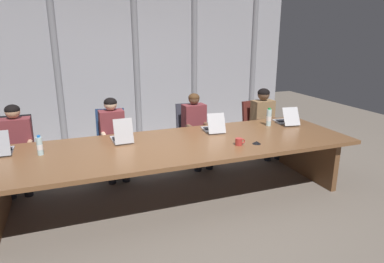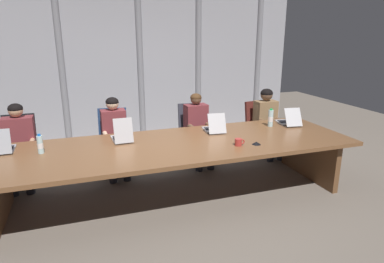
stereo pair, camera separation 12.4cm
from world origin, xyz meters
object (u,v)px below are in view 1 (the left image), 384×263
object	(u,v)px
person_left_end	(16,143)
water_bottle_primary	(40,146)
laptop_center	(213,127)
person_left_mid	(113,133)
person_right_mid	(265,118)
laptop_left_end	(2,149)
water_bottle_secondary	(269,118)
laptop_right_mid	(286,120)
laptop_left_mid	(122,137)
office_chair_center	(191,141)
office_chair_left_mid	(112,150)
office_chair_right_mid	(258,134)
person_center	(196,126)
office_chair_left_end	(18,160)
conference_mic_left_side	(257,142)
coffee_mug_near	(239,142)

from	to	relation	value
person_left_end	water_bottle_primary	bearing A→B (deg)	22.37
laptop_center	person_left_mid	bearing A→B (deg)	68.75
person_right_mid	laptop_left_end	bearing A→B (deg)	-81.99
water_bottle_secondary	person_left_mid	bearing A→B (deg)	163.20
laptop_right_mid	laptop_left_end	bearing A→B (deg)	97.95
laptop_left_mid	person_left_end	xyz separation A→B (m)	(-1.30, 0.67, -0.14)
person_left_mid	person_right_mid	size ratio (longest dim) A/B	1.01
laptop_left_end	office_chair_center	distance (m)	2.77
office_chair_left_mid	water_bottle_primary	bearing A→B (deg)	-33.18
laptop_right_mid	person_right_mid	bearing A→B (deg)	4.09
person_left_end	person_left_mid	xyz separation A→B (m)	(1.28, -0.01, -0.00)
person_left_mid	water_bottle_primary	bearing A→B (deg)	-48.80
laptop_left_mid	office_chair_right_mid	xyz separation A→B (m)	(2.52, 0.82, -0.46)
person_left_end	office_chair_center	bearing A→B (deg)	93.18
person_center	water_bottle_primary	xyz separation A→B (m)	(-2.23, -0.84, 0.20)
laptop_left_end	person_left_end	xyz separation A→B (m)	(0.06, 0.65, -0.14)
laptop_right_mid	office_chair_right_mid	bearing A→B (deg)	6.97
person_right_mid	water_bottle_secondary	size ratio (longest dim) A/B	4.31
person_left_mid	office_chair_left_end	bearing A→B (deg)	-98.14
laptop_center	laptop_right_mid	distance (m)	1.22
laptop_left_end	person_left_mid	xyz separation A→B (m)	(1.34, 0.65, -0.14)
laptop_right_mid	conference_mic_left_side	size ratio (longest dim) A/B	4.28
person_left_mid	conference_mic_left_side	size ratio (longest dim) A/B	10.60
office_chair_left_end	person_right_mid	distance (m)	3.90
laptop_center	office_chair_right_mid	bearing A→B (deg)	-52.18
person_left_end	laptop_left_end	bearing A→B (deg)	-5.60
laptop_left_mid	laptop_right_mid	xyz separation A→B (m)	(2.51, 0.02, -0.01)
laptop_left_end	office_chair_right_mid	world-z (taller)	laptop_left_end
person_center	person_right_mid	world-z (taller)	person_right_mid
laptop_center	person_left_end	xyz separation A→B (m)	(-2.59, 0.65, -0.13)
person_left_mid	coffee_mug_near	world-z (taller)	person_left_mid
office_chair_left_end	person_left_mid	xyz separation A→B (m)	(1.31, -0.16, 0.30)
office_chair_center	office_chair_right_mid	bearing A→B (deg)	96.63
laptop_left_mid	office_chair_left_mid	distance (m)	0.94
water_bottle_secondary	office_chair_center	bearing A→B (deg)	138.32
coffee_mug_near	conference_mic_left_side	size ratio (longest dim) A/B	1.20
laptop_center	office_chair_left_end	bearing A→B (deg)	77.85
person_left_end	person_left_mid	world-z (taller)	person_left_mid
office_chair_center	water_bottle_primary	size ratio (longest dim) A/B	4.06
laptop_center	water_bottle_primary	xyz separation A→B (m)	(-2.23, -0.20, 0.05)
laptop_right_mid	person_left_end	distance (m)	3.87
laptop_left_end	office_chair_left_mid	bearing A→B (deg)	-59.74
laptop_left_end	office_chair_left_mid	size ratio (longest dim) A/B	0.39
water_bottle_primary	water_bottle_secondary	world-z (taller)	water_bottle_secondary
laptop_left_end	office_chair_right_mid	bearing A→B (deg)	-79.48
water_bottle_primary	conference_mic_left_side	world-z (taller)	water_bottle_primary
coffee_mug_near	water_bottle_primary	bearing A→B (deg)	168.04
office_chair_left_mid	conference_mic_left_side	world-z (taller)	office_chair_left_mid
office_chair_center	person_center	world-z (taller)	person_center
person_right_mid	water_bottle_primary	size ratio (longest dim) A/B	4.99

